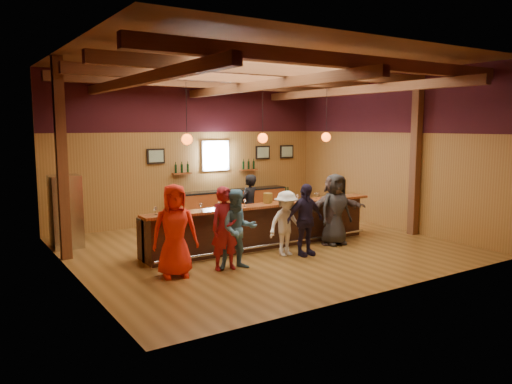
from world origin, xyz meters
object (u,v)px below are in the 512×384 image
Objects in this scene: customer_navy at (305,220)px; customer_denim at (238,229)px; stainless_fridge at (66,212)px; customer_white at (286,223)px; customer_brown at (334,209)px; bartender at (249,206)px; back_bar_cabinet at (230,204)px; customer_redvest at (225,228)px; bottle_a at (288,195)px; customer_orange at (175,231)px; customer_dark at (336,209)px; bar_counter at (260,225)px; ice_bucket at (268,198)px.

customer_denim is at bearing -176.13° from customer_navy.
stainless_fridge reaches higher than customer_white.
customer_white is at bearing -160.82° from customer_brown.
customer_white is 2.02m from bartender.
back_bar_cabinet is 2.28× the size of customer_redvest.
customer_denim reaches higher than bottle_a.
customer_orange is 1.35m from customer_denim.
customer_dark is at bearing -83.47° from back_bar_cabinet.
customer_navy is (2.10, 0.00, -0.04)m from customer_redvest.
bottle_a reaches higher than bar_counter.
customer_redvest reaches higher than customer_navy.
back_bar_cabinet is 5.43m from stainless_fridge.
bar_counter is at bearing 57.64° from customer_denim.
customer_orange is 3.20m from customer_navy.
customer_brown is at bearing 24.03° from customer_denim.
customer_navy is at bearing -149.13° from customer_brown.
customer_orange is 5.28× the size of bottle_a.
bartender is at bearing 75.08° from bar_counter.
bartender is (1.96, 2.23, -0.02)m from customer_redvest.
customer_denim is at bearing 29.42° from bartender.
bar_counter is 1.43m from customer_navy.
back_bar_cabinet is 4.84m from customer_white.
bottle_a is (0.49, -1.08, 0.39)m from bartender.
customer_orange is 1.04× the size of customer_brown.
bar_counter reaches higher than back_bar_cabinet.
customer_redvest is 1.04× the size of customer_navy.
bartender is at bearing -109.45° from back_bar_cabinet.
bar_counter is at bearing -30.76° from stainless_fridge.
customer_redvest is at bearing 8.28° from customer_orange.
customer_redvest is 1.75m from customer_white.
customer_denim is 3.22m from customer_brown.
stainless_fridge is at bearing 149.24° from bar_counter.
bottle_a reaches higher than ice_bucket.
bar_counter is at bearing 156.54° from customer_dark.
customer_brown is at bearing 105.44° from bartender.
customer_orange is 1.23× the size of customer_white.
customer_dark is at bearing 23.12° from customer_denim.
customer_brown is at bearing 21.03° from customer_navy.
customer_navy is at bearing 6.33° from customer_redvest.
customer_white is 0.44m from customer_navy.
customer_redvest is (-1.73, -1.34, 0.36)m from bar_counter.
back_bar_cabinet is 6.27m from customer_orange.
customer_navy is 0.98× the size of bartender.
customer_white is at bearing 59.20° from bartender.
customer_denim is 4.79× the size of bottle_a.
stainless_fridge is 4.70m from customer_denim.
customer_orange reaches higher than bartender.
customer_redvest is 1.02× the size of bartender.
customer_brown reaches higher than customer_redvest.
customer_denim reaches higher than customer_white.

